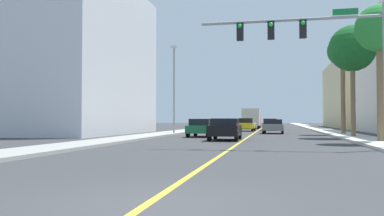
{
  "coord_description": "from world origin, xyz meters",
  "views": [
    {
      "loc": [
        2.03,
        -6.19,
        1.37
      ],
      "look_at": [
        -4.41,
        24.45,
        2.26
      ],
      "focal_mm": 37.0,
      "sensor_mm": 36.0,
      "label": 1
    }
  ],
  "objects_px": {
    "car_black": "(225,129)",
    "car_green": "(201,127)",
    "delivery_truck": "(252,118)",
    "palm_near": "(379,30)",
    "car_red": "(271,124)",
    "car_yellow": "(246,124)",
    "palm_mid": "(352,49)",
    "car_gray": "(273,126)",
    "traffic_signal_mast": "(321,44)",
    "street_lamp": "(174,84)",
    "palm_far": "(343,53)"
  },
  "relations": [
    {
      "from": "traffic_signal_mast",
      "to": "car_yellow",
      "type": "bearing_deg",
      "value": 101.06
    },
    {
      "from": "car_yellow",
      "to": "delivery_truck",
      "type": "distance_m",
      "value": 13.43
    },
    {
      "from": "car_yellow",
      "to": "palm_mid",
      "type": "bearing_deg",
      "value": -58.49
    },
    {
      "from": "car_green",
      "to": "delivery_truck",
      "type": "bearing_deg",
      "value": 85.91
    },
    {
      "from": "palm_near",
      "to": "car_yellow",
      "type": "relative_size",
      "value": 1.92
    },
    {
      "from": "car_black",
      "to": "car_green",
      "type": "xyz_separation_m",
      "value": [
        -2.44,
        4.61,
        -0.02
      ]
    },
    {
      "from": "traffic_signal_mast",
      "to": "palm_mid",
      "type": "xyz_separation_m",
      "value": [
        3.47,
        11.58,
        1.66
      ]
    },
    {
      "from": "street_lamp",
      "to": "car_green",
      "type": "distance_m",
      "value": 6.59
    },
    {
      "from": "traffic_signal_mast",
      "to": "palm_near",
      "type": "distance_m",
      "value": 6.66
    },
    {
      "from": "palm_mid",
      "to": "delivery_truck",
      "type": "bearing_deg",
      "value": 107.16
    },
    {
      "from": "car_red",
      "to": "delivery_truck",
      "type": "xyz_separation_m",
      "value": [
        -2.84,
        9.71,
        0.8
      ]
    },
    {
      "from": "palm_far",
      "to": "car_gray",
      "type": "distance_m",
      "value": 9.09
    },
    {
      "from": "palm_near",
      "to": "car_black",
      "type": "relative_size",
      "value": 1.92
    },
    {
      "from": "palm_far",
      "to": "car_green",
      "type": "xyz_separation_m",
      "value": [
        -11.51,
        -6.35,
        -6.48
      ]
    },
    {
      "from": "car_green",
      "to": "car_red",
      "type": "height_order",
      "value": "car_red"
    },
    {
      "from": "street_lamp",
      "to": "palm_mid",
      "type": "xyz_separation_m",
      "value": [
        14.48,
        -4.25,
        1.94
      ]
    },
    {
      "from": "car_yellow",
      "to": "palm_far",
      "type": "bearing_deg",
      "value": -43.14
    },
    {
      "from": "traffic_signal_mast",
      "to": "car_black",
      "type": "relative_size",
      "value": 2.07
    },
    {
      "from": "palm_mid",
      "to": "car_red",
      "type": "relative_size",
      "value": 1.87
    },
    {
      "from": "car_gray",
      "to": "car_red",
      "type": "height_order",
      "value": "car_red"
    },
    {
      "from": "palm_near",
      "to": "delivery_truck",
      "type": "bearing_deg",
      "value": 104.65
    },
    {
      "from": "delivery_truck",
      "to": "palm_near",
      "type": "bearing_deg",
      "value": -75.71
    },
    {
      "from": "traffic_signal_mast",
      "to": "car_yellow",
      "type": "xyz_separation_m",
      "value": [
        -5.29,
        27.05,
        -4.03
      ]
    },
    {
      "from": "car_black",
      "to": "palm_near",
      "type": "bearing_deg",
      "value": -11.68
    },
    {
      "from": "palm_mid",
      "to": "delivery_truck",
      "type": "height_order",
      "value": "palm_mid"
    },
    {
      "from": "palm_mid",
      "to": "car_green",
      "type": "relative_size",
      "value": 2.05
    },
    {
      "from": "street_lamp",
      "to": "car_red",
      "type": "xyz_separation_m",
      "value": [
        8.4,
        14.91,
        -3.77
      ]
    },
    {
      "from": "car_red",
      "to": "car_yellow",
      "type": "relative_size",
      "value": 1.07
    },
    {
      "from": "traffic_signal_mast",
      "to": "street_lamp",
      "type": "height_order",
      "value": "street_lamp"
    },
    {
      "from": "car_black",
      "to": "car_green",
      "type": "bearing_deg",
      "value": 117.03
    },
    {
      "from": "street_lamp",
      "to": "car_red",
      "type": "height_order",
      "value": "street_lamp"
    },
    {
      "from": "traffic_signal_mast",
      "to": "car_black",
      "type": "distance_m",
      "value": 9.62
    },
    {
      "from": "car_gray",
      "to": "car_green",
      "type": "relative_size",
      "value": 0.99
    },
    {
      "from": "palm_far",
      "to": "car_red",
      "type": "xyz_separation_m",
      "value": [
        -6.41,
        12.83,
        -6.46
      ]
    },
    {
      "from": "traffic_signal_mast",
      "to": "palm_mid",
      "type": "relative_size",
      "value": 1.04
    },
    {
      "from": "traffic_signal_mast",
      "to": "street_lamp",
      "type": "xyz_separation_m",
      "value": [
        -11.01,
        15.83,
        -0.28
      ]
    },
    {
      "from": "palm_mid",
      "to": "palm_near",
      "type": "bearing_deg",
      "value": -87.41
    },
    {
      "from": "street_lamp",
      "to": "car_gray",
      "type": "height_order",
      "value": "street_lamp"
    },
    {
      "from": "palm_mid",
      "to": "car_red",
      "type": "distance_m",
      "value": 20.9
    },
    {
      "from": "traffic_signal_mast",
      "to": "delivery_truck",
      "type": "bearing_deg",
      "value": 97.66
    },
    {
      "from": "palm_far",
      "to": "car_red",
      "type": "bearing_deg",
      "value": 116.55
    },
    {
      "from": "palm_far",
      "to": "delivery_truck",
      "type": "xyz_separation_m",
      "value": [
        -9.25,
        22.54,
        -5.66
      ]
    },
    {
      "from": "car_gray",
      "to": "car_green",
      "type": "height_order",
      "value": "car_green"
    },
    {
      "from": "palm_mid",
      "to": "delivery_truck",
      "type": "distance_m",
      "value": 30.62
    },
    {
      "from": "palm_mid",
      "to": "car_gray",
      "type": "xyz_separation_m",
      "value": [
        -5.71,
        8.32,
        -5.74
      ]
    },
    {
      "from": "palm_mid",
      "to": "car_yellow",
      "type": "distance_m",
      "value": 18.67
    },
    {
      "from": "street_lamp",
      "to": "palm_near",
      "type": "distance_m",
      "value": 18.27
    },
    {
      "from": "street_lamp",
      "to": "traffic_signal_mast",
      "type": "bearing_deg",
      "value": -55.19
    },
    {
      "from": "car_black",
      "to": "car_green",
      "type": "relative_size",
      "value": 1.02
    },
    {
      "from": "traffic_signal_mast",
      "to": "car_green",
      "type": "distance_m",
      "value": 14.48
    }
  ]
}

